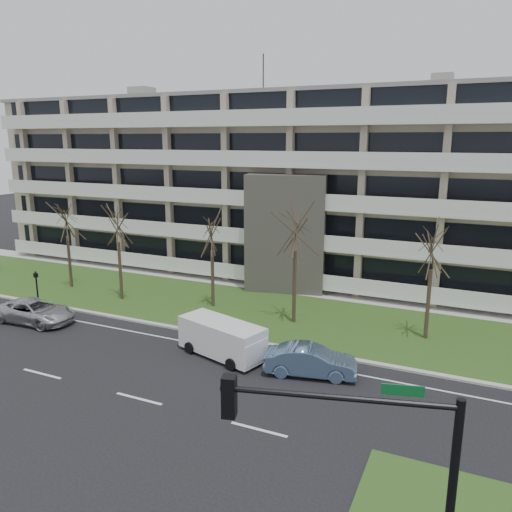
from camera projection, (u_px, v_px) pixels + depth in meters
The scene contains 16 objects.
ground at pixel (139, 399), 22.75m from camera, with size 160.00×160.00×0.00m, color black.
grass_verge at pixel (256, 311), 34.27m from camera, with size 90.00×10.00×0.06m, color #28521B.
curb at pixel (222, 336), 29.83m from camera, with size 90.00×0.35×0.12m, color #B2B2AD.
sidewalk at pixel (285, 289), 39.14m from camera, with size 90.00×2.00×0.08m, color #B2B2AD.
lane_edge_line at pixel (210, 346), 28.51m from camera, with size 90.00×0.12×0.01m, color white.
apartment_building at pixel (314, 185), 43.46m from camera, with size 60.50×15.10×18.75m.
silver_pickup at pixel (35, 311), 32.12m from camera, with size 2.47×5.36×1.49m, color #B5B9BD.
blue_sedan at pixel (311, 361), 24.90m from camera, with size 1.60×4.59×1.51m, color #6686B0.
white_van at pixel (223, 336), 26.95m from camera, with size 5.36×3.23×1.96m.
traffic_signal at pixel (371, 472), 11.42m from camera, with size 5.34×1.67×6.35m.
pedestrian_signal at pixel (37, 285), 34.27m from camera, with size 0.27×0.23×2.74m.
tree_1 at pixel (65, 215), 38.48m from camera, with size 3.74×3.74×7.48m.
tree_2 at pixel (117, 219), 35.46m from camera, with size 3.85×3.85×7.71m.
tree_3 at pixel (212, 228), 34.00m from camera, with size 3.61×3.61×7.22m.
tree_4 at pixel (295, 222), 30.69m from camera, with size 4.23×4.23×8.46m.
tree_5 at pixel (433, 242), 28.22m from camera, with size 3.79×3.79×7.57m.
Camera 1 is at (13.40, -16.60, 11.56)m, focal length 35.00 mm.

